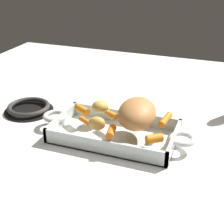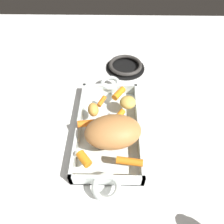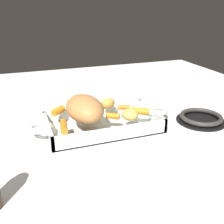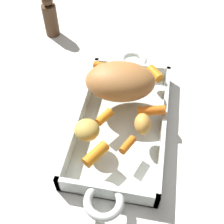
% 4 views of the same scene
% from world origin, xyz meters
% --- Properties ---
extents(ground_plane, '(1.73, 1.73, 0.00)m').
position_xyz_m(ground_plane, '(0.00, 0.00, 0.00)').
color(ground_plane, silver).
extents(roasting_dish, '(0.47, 0.20, 0.05)m').
position_xyz_m(roasting_dish, '(0.00, 0.00, 0.02)').
color(roasting_dish, silver).
rests_on(roasting_dish, ground_plane).
extents(pork_roast, '(0.13, 0.17, 0.08)m').
position_xyz_m(pork_roast, '(0.06, 0.01, 0.08)').
color(pork_roast, '#B4763F').
rests_on(pork_roast, roasting_dish).
extents(baby_carrot_short, '(0.03, 0.06, 0.03)m').
position_xyz_m(baby_carrot_short, '(0.01, -0.06, 0.06)').
color(baby_carrot_short, orange).
rests_on(baby_carrot_short, roasting_dish).
extents(baby_carrot_long, '(0.06, 0.05, 0.02)m').
position_xyz_m(baby_carrot_long, '(-0.12, 0.03, 0.06)').
color(baby_carrot_long, orange).
rests_on(baby_carrot_long, roasting_dish).
extents(baby_carrot_northwest, '(0.05, 0.03, 0.02)m').
position_xyz_m(baby_carrot_northwest, '(-0.08, -0.03, 0.05)').
color(baby_carrot_northwest, orange).
rests_on(baby_carrot_northwest, roasting_dish).
extents(baby_carrot_northeast, '(0.05, 0.04, 0.02)m').
position_xyz_m(baby_carrot_northeast, '(-0.02, 0.03, 0.05)').
color(baby_carrot_northeast, orange).
rests_on(baby_carrot_northeast, roasting_dish).
extents(baby_carrot_southwest, '(0.05, 0.05, 0.02)m').
position_xyz_m(baby_carrot_southwest, '(0.13, -0.06, 0.06)').
color(baby_carrot_southwest, orange).
rests_on(baby_carrot_southwest, roasting_dish).
extents(baby_carrot_southeast, '(0.03, 0.07, 0.02)m').
position_xyz_m(baby_carrot_southeast, '(0.14, 0.06, 0.06)').
color(baby_carrot_southeast, orange).
rests_on(baby_carrot_southeast, roasting_dish).
extents(potato_golden_small, '(0.05, 0.04, 0.04)m').
position_xyz_m(potato_golden_small, '(-0.03, -0.05, 0.07)').
color(potato_golden_small, gold).
rests_on(potato_golden_small, roasting_dish).
extents(potato_corner, '(0.07, 0.07, 0.04)m').
position_xyz_m(potato_corner, '(-0.07, 0.06, 0.06)').
color(potato_corner, gold).
rests_on(potato_corner, roasting_dish).
extents(stove_burner_rear, '(0.17, 0.17, 0.02)m').
position_xyz_m(stove_burner_rear, '(-0.34, 0.06, 0.01)').
color(stove_burner_rear, black).
rests_on(stove_burner_rear, ground_plane).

